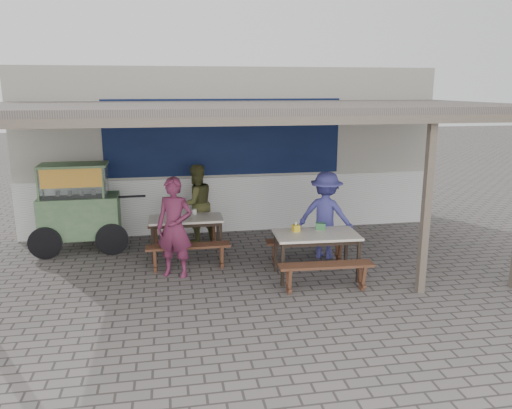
{
  "coord_description": "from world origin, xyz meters",
  "views": [
    {
      "loc": [
        -1.41,
        -7.54,
        3.08
      ],
      "look_at": [
        0.1,
        0.9,
        1.06
      ],
      "focal_mm": 35.0,
      "sensor_mm": 36.0,
      "label": 1
    }
  ],
  "objects_px": {
    "bench_right_wall": "(307,246)",
    "donation_box": "(320,226)",
    "patron_right_table": "(326,215)",
    "bench_left_wall": "(185,229)",
    "table_left": "(186,222)",
    "vendor_cart": "(78,204)",
    "condiment_bowl": "(178,216)",
    "table_right": "(316,238)",
    "condiment_jar": "(194,212)",
    "patron_wall_side": "(196,203)",
    "tissue_box": "(296,228)",
    "patron_street_side": "(175,227)",
    "bench_left_street": "(188,251)",
    "bench_right_street": "(326,271)"
  },
  "relations": [
    {
      "from": "table_left",
      "to": "bench_left_street",
      "type": "relative_size",
      "value": 0.93
    },
    {
      "from": "condiment_bowl",
      "to": "patron_wall_side",
      "type": "bearing_deg",
      "value": 66.44
    },
    {
      "from": "tissue_box",
      "to": "condiment_jar",
      "type": "distance_m",
      "value": 2.16
    },
    {
      "from": "tissue_box",
      "to": "table_right",
      "type": "bearing_deg",
      "value": -30.46
    },
    {
      "from": "patron_wall_side",
      "to": "donation_box",
      "type": "distance_m",
      "value": 2.87
    },
    {
      "from": "patron_right_table",
      "to": "donation_box",
      "type": "height_order",
      "value": "patron_right_table"
    },
    {
      "from": "tissue_box",
      "to": "bench_left_street",
      "type": "bearing_deg",
      "value": 163.72
    },
    {
      "from": "bench_right_wall",
      "to": "tissue_box",
      "type": "bearing_deg",
      "value": -123.9
    },
    {
      "from": "table_left",
      "to": "condiment_bowl",
      "type": "height_order",
      "value": "condiment_bowl"
    },
    {
      "from": "patron_right_table",
      "to": "bench_left_street",
      "type": "bearing_deg",
      "value": 38.21
    },
    {
      "from": "bench_right_street",
      "to": "tissue_box",
      "type": "height_order",
      "value": "tissue_box"
    },
    {
      "from": "table_right",
      "to": "donation_box",
      "type": "bearing_deg",
      "value": 61.91
    },
    {
      "from": "vendor_cart",
      "to": "patron_wall_side",
      "type": "relative_size",
      "value": 1.33
    },
    {
      "from": "table_left",
      "to": "bench_left_wall",
      "type": "bearing_deg",
      "value": 90.0
    },
    {
      "from": "patron_right_table",
      "to": "bench_right_wall",
      "type": "bearing_deg",
      "value": 68.31
    },
    {
      "from": "bench_right_street",
      "to": "condiment_bowl",
      "type": "bearing_deg",
      "value": 138.97
    },
    {
      "from": "bench_right_street",
      "to": "bench_right_wall",
      "type": "height_order",
      "value": "same"
    },
    {
      "from": "table_left",
      "to": "condiment_bowl",
      "type": "xyz_separation_m",
      "value": [
        -0.14,
        0.05,
        0.11
      ]
    },
    {
      "from": "vendor_cart",
      "to": "patron_right_table",
      "type": "xyz_separation_m",
      "value": [
        4.52,
        -1.2,
        -0.12
      ]
    },
    {
      "from": "donation_box",
      "to": "condiment_bowl",
      "type": "distance_m",
      "value": 2.64
    },
    {
      "from": "bench_right_wall",
      "to": "donation_box",
      "type": "xyz_separation_m",
      "value": [
        0.11,
        -0.39,
        0.47
      ]
    },
    {
      "from": "table_left",
      "to": "tissue_box",
      "type": "bearing_deg",
      "value": -34.92
    },
    {
      "from": "bench_right_street",
      "to": "patron_right_table",
      "type": "distance_m",
      "value": 1.7
    },
    {
      "from": "patron_right_table",
      "to": "patron_street_side",
      "type": "bearing_deg",
      "value": 42.39
    },
    {
      "from": "bench_left_street",
      "to": "patron_right_table",
      "type": "bearing_deg",
      "value": 5.35
    },
    {
      "from": "bench_left_wall",
      "to": "patron_wall_side",
      "type": "relative_size",
      "value": 0.9
    },
    {
      "from": "tissue_box",
      "to": "donation_box",
      "type": "xyz_separation_m",
      "value": [
        0.44,
        0.06,
        -0.0
      ]
    },
    {
      "from": "table_right",
      "to": "patron_wall_side",
      "type": "bearing_deg",
      "value": 130.46
    },
    {
      "from": "condiment_jar",
      "to": "table_left",
      "type": "bearing_deg",
      "value": -126.0
    },
    {
      "from": "donation_box",
      "to": "condiment_jar",
      "type": "xyz_separation_m",
      "value": [
        -2.03,
        1.4,
        -0.01
      ]
    },
    {
      "from": "condiment_jar",
      "to": "table_right",
      "type": "bearing_deg",
      "value": -40.84
    },
    {
      "from": "bench_right_wall",
      "to": "vendor_cart",
      "type": "relative_size",
      "value": 0.69
    },
    {
      "from": "table_left",
      "to": "bench_left_street",
      "type": "xyz_separation_m",
      "value": [
        0.0,
        -0.71,
        -0.33
      ]
    },
    {
      "from": "bench_left_wall",
      "to": "table_right",
      "type": "relative_size",
      "value": 1.03
    },
    {
      "from": "condiment_bowl",
      "to": "table_right",
      "type": "bearing_deg",
      "value": -33.25
    },
    {
      "from": "donation_box",
      "to": "patron_wall_side",
      "type": "bearing_deg",
      "value": 132.97
    },
    {
      "from": "vendor_cart",
      "to": "condiment_jar",
      "type": "relative_size",
      "value": 21.76
    },
    {
      "from": "bench_left_wall",
      "to": "donation_box",
      "type": "bearing_deg",
      "value": -40.56
    },
    {
      "from": "bench_left_street",
      "to": "donation_box",
      "type": "height_order",
      "value": "donation_box"
    },
    {
      "from": "patron_wall_side",
      "to": "condiment_bowl",
      "type": "relative_size",
      "value": 7.14
    },
    {
      "from": "bench_left_street",
      "to": "condiment_bowl",
      "type": "height_order",
      "value": "condiment_bowl"
    },
    {
      "from": "patron_wall_side",
      "to": "patron_right_table",
      "type": "distance_m",
      "value": 2.67
    },
    {
      "from": "bench_left_street",
      "to": "vendor_cart",
      "type": "height_order",
      "value": "vendor_cart"
    },
    {
      "from": "table_left",
      "to": "vendor_cart",
      "type": "height_order",
      "value": "vendor_cart"
    },
    {
      "from": "bench_left_wall",
      "to": "table_left",
      "type": "bearing_deg",
      "value": -90.0
    },
    {
      "from": "bench_left_wall",
      "to": "vendor_cart",
      "type": "xyz_separation_m",
      "value": [
        -1.99,
        0.03,
        0.58
      ]
    },
    {
      "from": "condiment_jar",
      "to": "tissue_box",
      "type": "bearing_deg",
      "value": -42.53
    },
    {
      "from": "table_left",
      "to": "donation_box",
      "type": "bearing_deg",
      "value": -28.09
    },
    {
      "from": "bench_left_street",
      "to": "patron_wall_side",
      "type": "bearing_deg",
      "value": 81.38
    },
    {
      "from": "patron_street_side",
      "to": "donation_box",
      "type": "relative_size",
      "value": 10.32
    }
  ]
}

